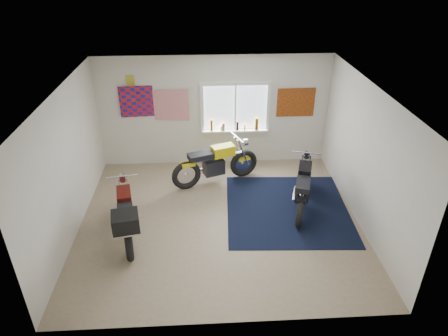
{
  "coord_description": "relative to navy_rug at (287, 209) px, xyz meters",
  "views": [
    {
      "loc": [
        -0.28,
        -6.48,
        4.83
      ],
      "look_at": [
        0.11,
        0.4,
        0.97
      ],
      "focal_mm": 32.0,
      "sensor_mm": 36.0,
      "label": 1
    }
  ],
  "objects": [
    {
      "name": "ground",
      "position": [
        -1.43,
        -0.31,
        -0.01
      ],
      "size": [
        5.5,
        5.5,
        0.0
      ],
      "primitive_type": "plane",
      "color": "#9E896B",
      "rests_on": "ground"
    },
    {
      "name": "black_chrome_bike",
      "position": [
        0.31,
        0.1,
        0.44
      ],
      "size": [
        0.8,
        1.95,
        1.03
      ],
      "rotation": [
        0.0,
        0.0,
        1.28
      ],
      "color": "black",
      "rests_on": "navy_rug"
    },
    {
      "name": "window_assembly",
      "position": [
        -0.93,
        2.16,
        1.36
      ],
      "size": [
        1.66,
        0.17,
        1.26
      ],
      "color": "white",
      "rests_on": "room_shell"
    },
    {
      "name": "oil_bottles",
      "position": [
        -0.92,
        2.09,
        1.02
      ],
      "size": [
        1.17,
        0.09,
        0.3
      ],
      "color": "brown",
      "rests_on": "window_assembly"
    },
    {
      "name": "room_shell",
      "position": [
        -1.43,
        -0.31,
        1.63
      ],
      "size": [
        5.5,
        5.5,
        5.5
      ],
      "color": "white",
      "rests_on": "ground"
    },
    {
      "name": "navy_rug",
      "position": [
        0.0,
        0.0,
        0.0
      ],
      "size": [
        2.63,
        2.73,
        0.01
      ],
      "primitive_type": "cube",
      "rotation": [
        0.0,
        0.0,
        -0.05
      ],
      "color": "black",
      "rests_on": "ground"
    },
    {
      "name": "flag_display",
      "position": [
        -3.33,
        2.17,
        2.14
      ],
      "size": [
        1.6,
        0.1,
        1.17
      ],
      "color": "red",
      "rests_on": "room_shell"
    },
    {
      "name": "maroon_tourer",
      "position": [
        -3.15,
        -0.8,
        0.52
      ],
      "size": [
        0.8,
        2.0,
        1.01
      ],
      "rotation": [
        0.0,
        0.0,
        1.76
      ],
      "color": "black",
      "rests_on": "ground"
    },
    {
      "name": "triumph_poster",
      "position": [
        0.52,
        2.17,
        1.54
      ],
      "size": [
        0.9,
        0.03,
        0.7
      ],
      "primitive_type": "cube",
      "color": "#A54C14",
      "rests_on": "room_shell"
    },
    {
      "name": "yellow_triumph",
      "position": [
        -1.45,
        1.19,
        0.46
      ],
      "size": [
        2.02,
        0.91,
        1.06
      ],
      "rotation": [
        0.0,
        0.0,
        0.35
      ],
      "color": "black",
      "rests_on": "ground"
    }
  ]
}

